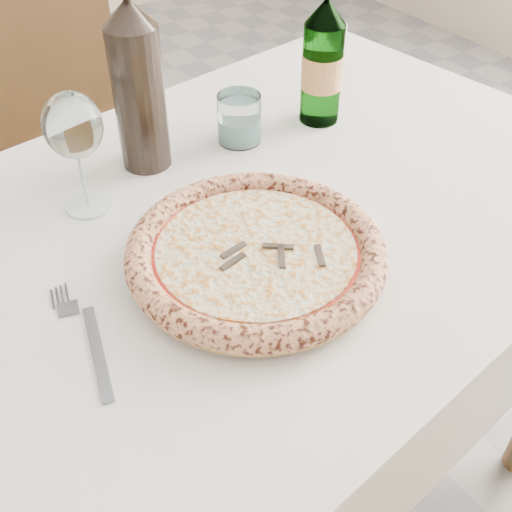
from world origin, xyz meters
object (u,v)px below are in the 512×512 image
at_px(pizza, 256,252).
at_px(wine_bottle, 138,84).
at_px(dining_table, 218,278).
at_px(wine_glass, 73,128).
at_px(chair_far, 39,148).
at_px(plate, 256,262).
at_px(tumbler, 239,122).
at_px(beer_bottle, 322,62).

xyz_separation_m(pizza, wine_bottle, (0.00, 0.31, 0.11)).
height_order(pizza, wine_bottle, wine_bottle).
distance_m(dining_table, wine_glass, 0.30).
height_order(chair_far, wine_bottle, wine_bottle).
xyz_separation_m(plate, tumbler, (0.16, 0.28, 0.03)).
height_order(pizza, beer_bottle, beer_bottle).
relative_size(plate, wine_bottle, 0.93).
xyz_separation_m(plate, wine_bottle, (0.00, 0.31, 0.13)).
relative_size(wine_glass, tumbler, 2.22).
bearing_deg(wine_glass, dining_table, -51.14).
height_order(pizza, wine_glass, wine_glass).
bearing_deg(dining_table, pizza, -90.00).
height_order(chair_far, plate, chair_far).
relative_size(plate, pizza, 0.87).
bearing_deg(wine_glass, plate, -64.04).
height_order(dining_table, beer_bottle, beer_bottle).
xyz_separation_m(wine_glass, tumbler, (0.29, 0.03, -0.10)).
bearing_deg(chair_far, tumbler, -70.68).
bearing_deg(wine_glass, chair_far, 80.88).
height_order(plate, wine_glass, wine_glass).
bearing_deg(chair_far, plate, -87.95).
distance_m(pizza, wine_glass, 0.30).
relative_size(pizza, wine_glass, 1.86).
xyz_separation_m(dining_table, chair_far, (-0.03, 0.73, -0.13)).
bearing_deg(wine_glass, tumbler, 5.46).
height_order(tumbler, beer_bottle, beer_bottle).
bearing_deg(wine_bottle, plate, -90.66).
relative_size(tumbler, beer_bottle, 0.31).
relative_size(wine_glass, beer_bottle, 0.68).
bearing_deg(plate, wine_bottle, 89.34).
distance_m(tumbler, wine_bottle, 0.19).
relative_size(dining_table, plate, 4.82).
bearing_deg(chair_far, pizza, -87.95).
distance_m(dining_table, beer_bottle, 0.41).
distance_m(beer_bottle, wine_bottle, 0.32).
bearing_deg(beer_bottle, plate, -141.04).
bearing_deg(tumbler, wine_glass, -174.54).
xyz_separation_m(plate, pizza, (-0.00, 0.00, 0.02)).
xyz_separation_m(dining_table, tumbler, (0.16, 0.18, 0.13)).
relative_size(chair_far, wine_glass, 5.11).
xyz_separation_m(tumbler, beer_bottle, (0.16, -0.02, 0.07)).
distance_m(chair_far, pizza, 0.87).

